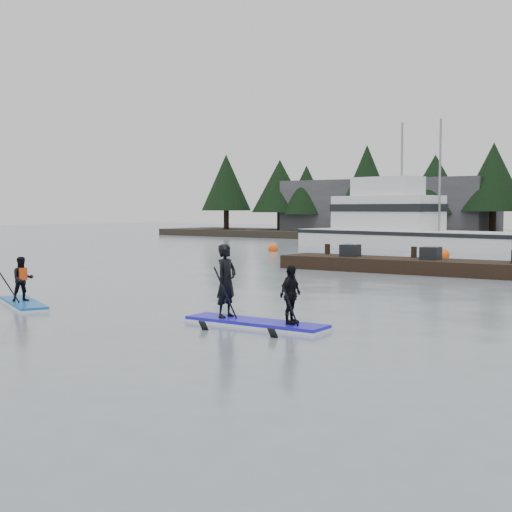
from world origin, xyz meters
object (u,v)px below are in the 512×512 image
Objects in this scene: floating_dock at (482,269)px; paddleboard_solo at (23,289)px; fishing_boat_large at (405,238)px; paddleboard_duo at (253,298)px.

floating_dock is 16.83m from paddleboard_solo.
fishing_boat_large is 5.48× the size of paddleboard_solo.
fishing_boat_large is at bearing 120.50° from paddleboard_solo.
fishing_boat_large is at bearing 120.29° from floating_dock.
fishing_boat_large is 4.74× the size of paddleboard_duo.
paddleboard_duo is at bearing -62.28° from fishing_boat_large.
paddleboard_solo is at bearing -74.83° from fishing_boat_large.
fishing_boat_large is at bearing 106.72° from paddleboard_duo.
fishing_boat_large is 0.97× the size of floating_dock.
paddleboard_duo is (-0.26, -14.24, 0.33)m from floating_dock.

